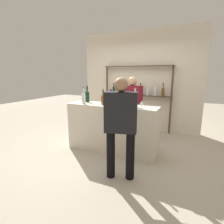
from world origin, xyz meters
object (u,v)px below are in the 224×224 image
(counter_bottle_1, at_px, (84,98))
(customer_right, at_px, (121,123))
(counter_bottle_0, at_px, (103,99))
(wine_glass, at_px, (142,103))
(server_behind_counter, at_px, (132,105))
(counter_bottle_2, at_px, (135,100))
(counter_bottle_3, at_px, (111,99))
(ice_bucket, at_px, (128,100))
(counter_bottle_4, at_px, (87,96))

(counter_bottle_1, relative_size, customer_right, 0.22)
(counter_bottle_0, xyz_separation_m, customer_right, (0.69, -0.76, -0.22))
(wine_glass, bearing_deg, counter_bottle_1, 178.93)
(counter_bottle_1, bearing_deg, counter_bottle_0, 5.97)
(counter_bottle_0, relative_size, wine_glass, 2.11)
(server_behind_counter, bearing_deg, counter_bottle_2, 24.76)
(counter_bottle_3, distance_m, wine_glass, 0.67)
(counter_bottle_1, height_order, server_behind_counter, server_behind_counter)
(counter_bottle_3, relative_size, wine_glass, 2.14)
(counter_bottle_3, height_order, ice_bucket, counter_bottle_3)
(counter_bottle_1, xyz_separation_m, counter_bottle_3, (0.59, 0.08, -0.01))
(counter_bottle_2, xyz_separation_m, counter_bottle_4, (-1.18, 0.25, -0.00))
(customer_right, bearing_deg, counter_bottle_3, 19.06)
(counter_bottle_0, bearing_deg, counter_bottle_3, 11.65)
(ice_bucket, bearing_deg, counter_bottle_1, -171.19)
(counter_bottle_4, distance_m, customer_right, 1.54)
(counter_bottle_4, bearing_deg, ice_bucket, -5.39)
(customer_right, bearing_deg, ice_bucket, -1.96)
(counter_bottle_0, xyz_separation_m, ice_bucket, (0.49, 0.10, -0.01))
(counter_bottle_1, relative_size, ice_bucket, 1.49)
(counter_bottle_2, bearing_deg, counter_bottle_0, 175.40)
(counter_bottle_2, distance_m, wine_glass, 0.14)
(counter_bottle_1, distance_m, server_behind_counter, 1.15)
(ice_bucket, distance_m, server_behind_counter, 0.71)
(counter_bottle_0, height_order, server_behind_counter, server_behind_counter)
(counter_bottle_1, bearing_deg, wine_glass, -1.07)
(counter_bottle_0, xyz_separation_m, counter_bottle_4, (-0.50, 0.19, 0.02))
(wine_glass, bearing_deg, ice_bucket, 152.62)
(counter_bottle_0, bearing_deg, ice_bucket, 11.29)
(server_behind_counter, bearing_deg, counter_bottle_4, -52.86)
(counter_bottle_0, relative_size, counter_bottle_1, 0.92)
(counter_bottle_4, bearing_deg, wine_glass, -11.22)
(counter_bottle_3, xyz_separation_m, server_behind_counter, (0.20, 0.73, -0.22))
(counter_bottle_2, relative_size, counter_bottle_4, 1.01)
(counter_bottle_2, relative_size, counter_bottle_3, 1.15)
(counter_bottle_0, distance_m, customer_right, 1.05)
(wine_glass, height_order, server_behind_counter, server_behind_counter)
(counter_bottle_2, height_order, ice_bucket, counter_bottle_2)
(counter_bottle_3, xyz_separation_m, ice_bucket, (0.34, 0.07, -0.01))
(counter_bottle_1, distance_m, counter_bottle_2, 1.11)
(counter_bottle_0, height_order, counter_bottle_2, counter_bottle_2)
(counter_bottle_0, relative_size, counter_bottle_3, 0.98)
(customer_right, height_order, server_behind_counter, customer_right)
(ice_bucket, height_order, customer_right, customer_right)
(counter_bottle_4, bearing_deg, counter_bottle_1, -75.21)
(counter_bottle_0, distance_m, counter_bottle_1, 0.44)
(customer_right, xyz_separation_m, server_behind_counter, (-0.34, 1.52, 0.00))
(counter_bottle_0, relative_size, counter_bottle_4, 0.87)
(counter_bottle_2, height_order, server_behind_counter, server_behind_counter)
(counter_bottle_4, height_order, ice_bucket, counter_bottle_4)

